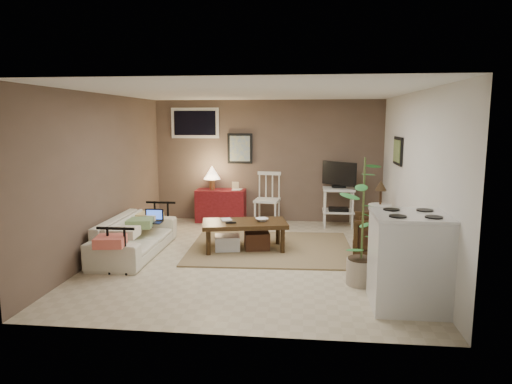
# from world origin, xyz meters

# --- Properties ---
(floor) EXTENTS (5.00, 5.00, 0.00)m
(floor) POSITION_xyz_m (0.00, 0.00, 0.00)
(floor) COLOR #C1B293
(floor) RESTS_ON ground
(art_back) EXTENTS (0.50, 0.03, 0.60)m
(art_back) POSITION_xyz_m (-0.55, 2.48, 1.45)
(art_back) COLOR black
(art_right) EXTENTS (0.03, 0.60, 0.45)m
(art_right) POSITION_xyz_m (2.23, 1.05, 1.52)
(art_right) COLOR black
(window) EXTENTS (0.96, 0.03, 0.60)m
(window) POSITION_xyz_m (-1.45, 2.48, 1.95)
(window) COLOR silver
(rug) EXTENTS (2.61, 2.12, 0.02)m
(rug) POSITION_xyz_m (0.22, 0.46, 0.01)
(rug) COLOR olive
(rug) RESTS_ON floor
(coffee_table) EXTENTS (1.40, 0.92, 0.49)m
(coffee_table) POSITION_xyz_m (-0.18, 0.31, 0.27)
(coffee_table) COLOR #37230F
(coffee_table) RESTS_ON floor
(sofa) EXTENTS (0.56, 1.92, 0.75)m
(sofa) POSITION_xyz_m (-1.80, -0.04, 0.37)
(sofa) COLOR white
(sofa) RESTS_ON floor
(sofa_pillows) EXTENTS (0.37, 1.82, 0.13)m
(sofa_pillows) POSITION_xyz_m (-1.75, -0.26, 0.46)
(sofa_pillows) COLOR beige
(sofa_pillows) RESTS_ON sofa
(sofa_end_rails) EXTENTS (0.52, 1.92, 0.64)m
(sofa_end_rails) POSITION_xyz_m (-1.69, -0.04, 0.32)
(sofa_end_rails) COLOR black
(sofa_end_rails) RESTS_ON floor
(laptop) EXTENTS (0.29, 0.21, 0.20)m
(laptop) POSITION_xyz_m (-1.62, 0.29, 0.48)
(laptop) COLOR black
(laptop) RESTS_ON sofa
(red_console) EXTENTS (0.97, 0.43, 1.12)m
(red_console) POSITION_xyz_m (-0.93, 2.29, 0.39)
(red_console) COLOR maroon
(red_console) RESTS_ON floor
(spindle_chair) EXTENTS (0.51, 0.51, 1.01)m
(spindle_chair) POSITION_xyz_m (0.03, 2.14, 0.48)
(spindle_chair) COLOR silver
(spindle_chair) RESTS_ON floor
(tv_stand) EXTENTS (0.61, 0.51, 1.24)m
(tv_stand) POSITION_xyz_m (1.38, 2.12, 0.65)
(tv_stand) COLOR silver
(tv_stand) RESTS_ON floor
(side_table) EXTENTS (0.38, 0.38, 1.03)m
(side_table) POSITION_xyz_m (2.00, 1.16, 0.63)
(side_table) COLOR silver
(side_table) RESTS_ON floor
(armchair) EXTENTS (0.72, 0.75, 0.70)m
(armchair) POSITION_xyz_m (1.81, 0.20, 0.35)
(armchair) COLOR black
(armchair) RESTS_ON floor
(potted_plant) EXTENTS (0.40, 0.40, 1.60)m
(potted_plant) POSITION_xyz_m (1.45, -0.98, 0.85)
(potted_plant) COLOR #A29180
(potted_plant) RESTS_ON floor
(stove) EXTENTS (0.80, 0.75, 1.05)m
(stove) POSITION_xyz_m (1.87, -1.63, 0.52)
(stove) COLOR silver
(stove) RESTS_ON floor
(bowl) EXTENTS (0.20, 0.12, 0.19)m
(bowl) POSITION_xyz_m (0.09, 0.38, 0.56)
(bowl) COLOR #37230F
(bowl) RESTS_ON coffee_table
(book_table) EXTENTS (0.15, 0.07, 0.21)m
(book_table) POSITION_xyz_m (-0.55, 0.36, 0.57)
(book_table) COLOR #37230F
(book_table) RESTS_ON coffee_table
(book_console) EXTENTS (0.17, 0.04, 0.22)m
(book_console) POSITION_xyz_m (-0.67, 2.27, 0.76)
(book_console) COLOR #37230F
(book_console) RESTS_ON red_console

